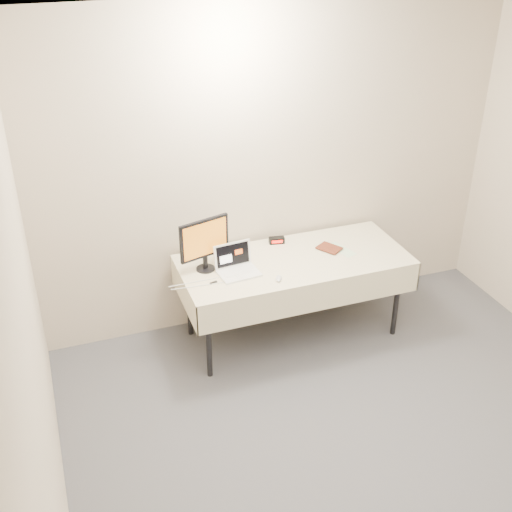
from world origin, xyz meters
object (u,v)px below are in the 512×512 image
object	(u,v)px
table	(294,266)
book	(325,242)
laptop	(236,266)
monitor	(204,241)

from	to	relation	value
table	book	world-z (taller)	book
table	laptop	xyz separation A→B (m)	(-0.50, -0.03, 0.11)
laptop	monitor	xyz separation A→B (m)	(-0.22, 0.11, 0.20)
table	book	bearing A→B (deg)	3.05
laptop	table	bearing A→B (deg)	-2.57
table	book	size ratio (longest dim) A/B	9.80
monitor	book	size ratio (longest dim) A/B	2.28
monitor	laptop	bearing A→B (deg)	-42.83
table	monitor	bearing A→B (deg)	173.31
table	monitor	distance (m)	0.79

